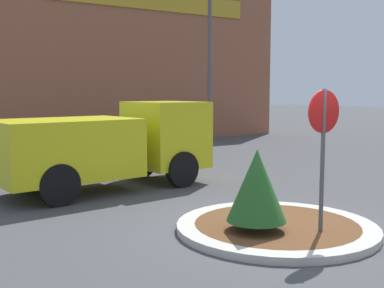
# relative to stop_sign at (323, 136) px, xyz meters

# --- Properties ---
(ground_plane) EXTENTS (120.00, 120.00, 0.00)m
(ground_plane) POSITION_rel_stop_sign_xyz_m (-0.29, 0.73, -1.68)
(ground_plane) COLOR #474749
(traffic_island) EXTENTS (3.45, 3.45, 0.13)m
(traffic_island) POSITION_rel_stop_sign_xyz_m (-0.29, 0.73, -1.62)
(traffic_island) COLOR #BCB7AD
(traffic_island) RESTS_ON ground_plane
(stop_sign) EXTENTS (0.69, 0.07, 2.44)m
(stop_sign) POSITION_rel_stop_sign_xyz_m (0.00, 0.00, 0.00)
(stop_sign) COLOR #4C4C51
(stop_sign) RESTS_ON ground_plane
(island_shrub) EXTENTS (0.98, 0.98, 1.34)m
(island_shrub) POSITION_rel_stop_sign_xyz_m (-0.85, 0.61, -0.81)
(island_shrub) COLOR brown
(island_shrub) RESTS_ON traffic_island
(utility_truck) EXTENTS (5.42, 2.52, 2.13)m
(utility_truck) POSITION_rel_stop_sign_xyz_m (-1.29, 5.64, -0.56)
(utility_truck) COLOR gold
(utility_truck) RESTS_ON ground_plane
(storefront_building) EXTENTS (14.89, 6.07, 7.50)m
(storefront_building) POSITION_rel_stop_sign_xyz_m (5.21, 18.31, 2.07)
(storefront_building) COLOR #93563D
(storefront_building) RESTS_ON ground_plane
(light_pole) EXTENTS (0.70, 0.30, 6.39)m
(light_pole) POSITION_rel_stop_sign_xyz_m (5.44, 10.95, 2.07)
(light_pole) COLOR #4C4C51
(light_pole) RESTS_ON ground_plane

